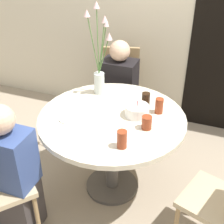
{
  "coord_description": "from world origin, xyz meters",
  "views": [
    {
      "loc": [
        0.72,
        -1.89,
        2.03
      ],
      "look_at": [
        0.0,
        0.0,
        0.78
      ],
      "focal_mm": 50.0,
      "sensor_mm": 36.0,
      "label": 1
    }
  ],
  "objects_px": {
    "person_boy": "(119,94)",
    "person_woman": "(12,175)",
    "flower_vase": "(100,64)",
    "drink_glass_1": "(146,100)",
    "drink_glass_3": "(122,139)",
    "drink_glass_2": "(147,123)",
    "chair_near_front": "(120,86)",
    "drink_glass_0": "(159,106)",
    "side_plate": "(71,118)",
    "birthday_cake": "(137,111)"
  },
  "relations": [
    {
      "from": "drink_glass_0",
      "to": "drink_glass_3",
      "type": "xyz_separation_m",
      "value": [
        -0.13,
        -0.51,
        0.0
      ]
    },
    {
      "from": "drink_glass_0",
      "to": "drink_glass_2",
      "type": "xyz_separation_m",
      "value": [
        -0.03,
        -0.24,
        -0.01
      ]
    },
    {
      "from": "birthday_cake",
      "to": "drink_glass_3",
      "type": "distance_m",
      "value": 0.41
    },
    {
      "from": "flower_vase",
      "to": "drink_glass_0",
      "type": "distance_m",
      "value": 0.61
    },
    {
      "from": "drink_glass_3",
      "to": "drink_glass_2",
      "type": "bearing_deg",
      "value": 70.4
    },
    {
      "from": "drink_glass_3",
      "to": "person_boy",
      "type": "bearing_deg",
      "value": 110.39
    },
    {
      "from": "flower_vase",
      "to": "drink_glass_3",
      "type": "height_order",
      "value": "flower_vase"
    },
    {
      "from": "chair_near_front",
      "to": "drink_glass_2",
      "type": "bearing_deg",
      "value": -76.59
    },
    {
      "from": "person_boy",
      "to": "flower_vase",
      "type": "bearing_deg",
      "value": -92.33
    },
    {
      "from": "chair_near_front",
      "to": "person_woman",
      "type": "distance_m",
      "value": 1.57
    },
    {
      "from": "chair_near_front",
      "to": "person_woman",
      "type": "height_order",
      "value": "person_woman"
    },
    {
      "from": "drink_glass_3",
      "to": "person_boy",
      "type": "xyz_separation_m",
      "value": [
        -0.41,
        1.11,
        -0.3
      ]
    },
    {
      "from": "person_boy",
      "to": "person_woman",
      "type": "bearing_deg",
      "value": -102.29
    },
    {
      "from": "flower_vase",
      "to": "drink_glass_3",
      "type": "bearing_deg",
      "value": -56.85
    },
    {
      "from": "flower_vase",
      "to": "drink_glass_0",
      "type": "relative_size",
      "value": 6.1
    },
    {
      "from": "chair_near_front",
      "to": "person_woman",
      "type": "bearing_deg",
      "value": -115.11
    },
    {
      "from": "birthday_cake",
      "to": "drink_glass_2",
      "type": "xyz_separation_m",
      "value": [
        0.12,
        -0.14,
        0.01
      ]
    },
    {
      "from": "drink_glass_2",
      "to": "person_boy",
      "type": "xyz_separation_m",
      "value": [
        -0.51,
        0.84,
        -0.29
      ]
    },
    {
      "from": "flower_vase",
      "to": "drink_glass_2",
      "type": "xyz_separation_m",
      "value": [
        0.52,
        -0.39,
        -0.22
      ]
    },
    {
      "from": "flower_vase",
      "to": "drink_glass_2",
      "type": "relative_size",
      "value": 7.45
    },
    {
      "from": "drink_glass_0",
      "to": "side_plate",
      "type": "bearing_deg",
      "value": -152.23
    },
    {
      "from": "drink_glass_1",
      "to": "person_boy",
      "type": "xyz_separation_m",
      "value": [
        -0.41,
        0.53,
        -0.3
      ]
    },
    {
      "from": "chair_near_front",
      "to": "drink_glass_2",
      "type": "relative_size",
      "value": 8.99
    },
    {
      "from": "birthday_cake",
      "to": "drink_glass_1",
      "type": "distance_m",
      "value": 0.17
    },
    {
      "from": "person_boy",
      "to": "drink_glass_2",
      "type": "bearing_deg",
      "value": -58.87
    },
    {
      "from": "drink_glass_2",
      "to": "side_plate",
      "type": "bearing_deg",
      "value": -172.54
    },
    {
      "from": "person_boy",
      "to": "person_woman",
      "type": "distance_m",
      "value": 1.42
    },
    {
      "from": "flower_vase",
      "to": "drink_glass_1",
      "type": "height_order",
      "value": "flower_vase"
    },
    {
      "from": "side_plate",
      "to": "person_woman",
      "type": "relative_size",
      "value": 0.17
    },
    {
      "from": "side_plate",
      "to": "person_boy",
      "type": "xyz_separation_m",
      "value": [
        0.07,
        0.91,
        -0.25
      ]
    },
    {
      "from": "birthday_cake",
      "to": "drink_glass_2",
      "type": "height_order",
      "value": "birthday_cake"
    },
    {
      "from": "flower_vase",
      "to": "drink_glass_0",
      "type": "height_order",
      "value": "flower_vase"
    },
    {
      "from": "drink_glass_2",
      "to": "chair_near_front",
      "type": "bearing_deg",
      "value": 118.96
    },
    {
      "from": "birthday_cake",
      "to": "drink_glass_0",
      "type": "height_order",
      "value": "birthday_cake"
    },
    {
      "from": "drink_glass_0",
      "to": "drink_glass_3",
      "type": "distance_m",
      "value": 0.53
    },
    {
      "from": "chair_near_front",
      "to": "person_boy",
      "type": "xyz_separation_m",
      "value": [
        0.04,
        -0.15,
        -0.01
      ]
    },
    {
      "from": "drink_glass_2",
      "to": "person_boy",
      "type": "bearing_deg",
      "value": 121.13
    },
    {
      "from": "chair_near_front",
      "to": "flower_vase",
      "type": "height_order",
      "value": "flower_vase"
    },
    {
      "from": "side_plate",
      "to": "drink_glass_3",
      "type": "relative_size",
      "value": 1.42
    },
    {
      "from": "birthday_cake",
      "to": "side_plate",
      "type": "distance_m",
      "value": 0.51
    },
    {
      "from": "flower_vase",
      "to": "side_plate",
      "type": "distance_m",
      "value": 0.54
    },
    {
      "from": "side_plate",
      "to": "drink_glass_1",
      "type": "bearing_deg",
      "value": 38.56
    },
    {
      "from": "flower_vase",
      "to": "drink_glass_2",
      "type": "distance_m",
      "value": 0.69
    },
    {
      "from": "person_boy",
      "to": "person_woman",
      "type": "xyz_separation_m",
      "value": [
        -0.3,
        -1.39,
        0.0
      ]
    },
    {
      "from": "drink_glass_1",
      "to": "birthday_cake",
      "type": "bearing_deg",
      "value": -97.58
    },
    {
      "from": "chair_near_front",
      "to": "birthday_cake",
      "type": "relative_size",
      "value": 4.91
    },
    {
      "from": "drink_glass_1",
      "to": "person_boy",
      "type": "bearing_deg",
      "value": 127.93
    },
    {
      "from": "side_plate",
      "to": "drink_glass_0",
      "type": "bearing_deg",
      "value": 27.77
    },
    {
      "from": "chair_near_front",
      "to": "birthday_cake",
      "type": "xyz_separation_m",
      "value": [
        0.43,
        -0.85,
        0.27
      ]
    },
    {
      "from": "side_plate",
      "to": "drink_glass_2",
      "type": "height_order",
      "value": "drink_glass_2"
    }
  ]
}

